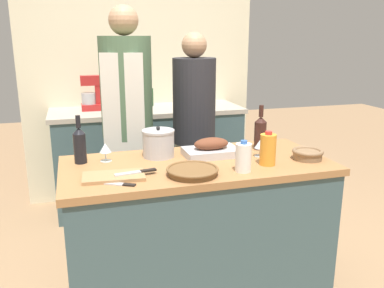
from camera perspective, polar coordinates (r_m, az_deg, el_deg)
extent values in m
cube|color=#3D565B|center=(2.48, 0.70, -12.82)|extent=(1.47, 0.68, 0.85)
cube|color=#A37042|center=(2.31, 0.74, -3.04)|extent=(1.51, 0.70, 0.04)
cube|color=#3D565B|center=(3.87, -6.08, -2.14)|extent=(1.69, 0.58, 0.89)
cube|color=#ADA393|center=(3.76, -6.27, 4.67)|extent=(1.74, 0.60, 0.04)
cube|color=beige|center=(4.06, -7.33, 10.53)|extent=(2.24, 0.10, 2.55)
cube|color=#BCBCC1|center=(2.42, 2.70, -1.15)|extent=(0.33, 0.21, 0.04)
ellipsoid|color=brown|center=(2.41, 2.72, 0.04)|extent=(0.21, 0.12, 0.07)
cylinder|color=brown|center=(2.09, 0.07, -3.95)|extent=(0.25, 0.25, 0.03)
torus|color=brown|center=(2.09, 0.07, -3.54)|extent=(0.27, 0.27, 0.02)
cube|color=#AD7F51|center=(2.09, -10.92, -4.49)|extent=(0.32, 0.19, 0.02)
cylinder|color=#B7B7BC|center=(2.40, -4.73, -0.05)|extent=(0.19, 0.19, 0.15)
cylinder|color=#B7B7BC|center=(2.38, -4.77, 1.83)|extent=(0.19, 0.19, 0.01)
sphere|color=black|center=(2.38, -4.78, 2.25)|extent=(0.02, 0.02, 0.02)
cylinder|color=#846647|center=(2.45, 15.90, -1.53)|extent=(0.17, 0.17, 0.05)
torus|color=#846647|center=(2.44, 15.94, -0.99)|extent=(0.18, 0.18, 0.02)
cylinder|color=orange|center=(2.28, 10.60, -0.79)|extent=(0.09, 0.09, 0.17)
cylinder|color=red|center=(2.25, 10.72, 1.54)|extent=(0.04, 0.04, 0.02)
cylinder|color=white|center=(2.15, 7.22, -1.92)|extent=(0.08, 0.08, 0.15)
cylinder|color=#3360B2|center=(2.12, 7.29, 0.26)|extent=(0.04, 0.04, 0.02)
cylinder|color=#381E19|center=(2.58, 9.54, 1.17)|extent=(0.08, 0.08, 0.17)
cone|color=#381E19|center=(2.56, 9.64, 3.42)|extent=(0.08, 0.08, 0.03)
cylinder|color=#381E19|center=(2.55, 9.69, 4.59)|extent=(0.03, 0.03, 0.07)
cylinder|color=black|center=(2.35, -15.45, -0.60)|extent=(0.07, 0.07, 0.17)
cone|color=black|center=(2.33, -15.62, 1.79)|extent=(0.07, 0.07, 0.03)
cylinder|color=black|center=(2.32, -15.71, 3.04)|extent=(0.03, 0.03, 0.07)
cylinder|color=silver|center=(2.37, -11.98, -2.34)|extent=(0.07, 0.07, 0.00)
cylinder|color=silver|center=(2.36, -12.01, -1.71)|extent=(0.01, 0.01, 0.05)
cone|color=silver|center=(2.35, -12.08, -0.51)|extent=(0.07, 0.07, 0.05)
cylinder|color=silver|center=(2.45, 9.47, -1.66)|extent=(0.07, 0.07, 0.00)
cylinder|color=silver|center=(2.44, 9.50, -1.10)|extent=(0.01, 0.01, 0.05)
cone|color=silver|center=(2.43, 9.55, 0.03)|extent=(0.07, 0.07, 0.05)
cube|color=#B7B7BC|center=(2.08, -9.01, -4.09)|extent=(0.14, 0.05, 0.01)
cube|color=black|center=(2.11, -6.17, -3.70)|extent=(0.09, 0.04, 0.01)
cube|color=#B7B7BC|center=(2.00, -10.93, -5.49)|extent=(0.10, 0.08, 0.01)
cube|color=black|center=(1.98, -8.80, -5.70)|extent=(0.07, 0.05, 0.01)
cube|color=#B22323|center=(3.77, -13.86, 5.07)|extent=(0.18, 0.14, 0.06)
cylinder|color=#B7B7BC|center=(3.75, -14.28, 6.20)|extent=(0.13, 0.13, 0.10)
cube|color=#B22323|center=(3.75, -13.00, 6.80)|extent=(0.05, 0.08, 0.17)
cube|color=#B22323|center=(3.73, -14.09, 8.65)|extent=(0.17, 0.08, 0.09)
cylinder|color=#B28E2D|center=(3.54, -11.06, 5.57)|extent=(0.05, 0.05, 0.17)
cylinder|color=black|center=(3.53, -11.14, 7.09)|extent=(0.02, 0.02, 0.02)
cylinder|color=#B28E2D|center=(3.61, -7.31, 5.42)|extent=(0.05, 0.05, 0.11)
cylinder|color=black|center=(3.60, -7.34, 6.44)|extent=(0.02, 0.02, 0.02)
cylinder|color=#234C28|center=(3.89, -5.81, 6.56)|extent=(0.05, 0.05, 0.17)
cylinder|color=black|center=(3.87, -5.84, 7.91)|extent=(0.02, 0.02, 0.02)
cube|color=beige|center=(3.17, -8.62, -6.45)|extent=(0.34, 0.28, 0.86)
cylinder|color=#4C6B4C|center=(2.98, -9.22, 7.84)|extent=(0.37, 0.37, 0.72)
sphere|color=tan|center=(2.96, -9.60, 16.77)|extent=(0.21, 0.21, 0.21)
cube|color=silver|center=(2.84, -9.55, 3.30)|extent=(0.28, 0.09, 0.91)
cube|color=beige|center=(3.30, 0.29, -6.23)|extent=(0.26, 0.18, 0.78)
cylinder|color=#28282D|center=(3.11, 0.30, 6.05)|extent=(0.33, 0.33, 0.65)
sphere|color=tan|center=(3.08, 0.31, 13.73)|extent=(0.19, 0.19, 0.19)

